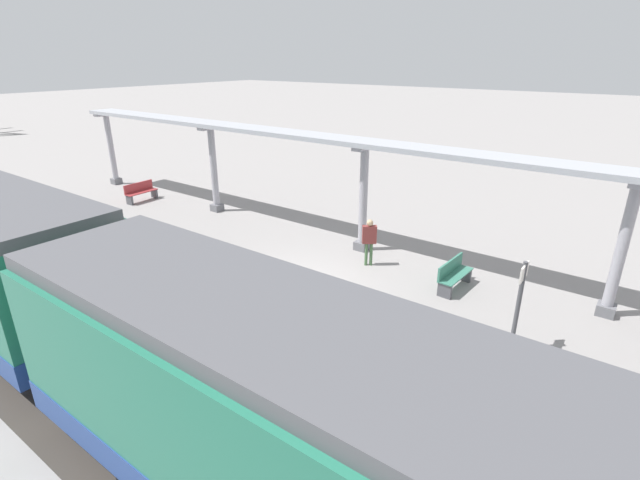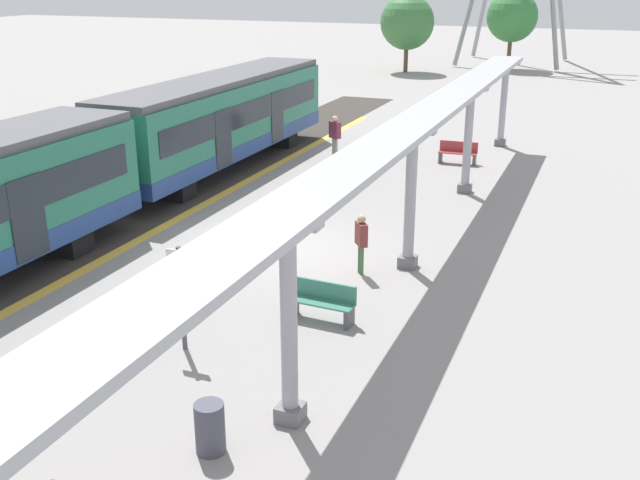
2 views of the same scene
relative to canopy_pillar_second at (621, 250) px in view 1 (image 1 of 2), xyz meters
The scene contains 13 objects.
ground_plane 8.53m from the canopy_pillar_second, 116.20° to the left, with size 176.00×176.00×0.00m, color gray.
tactile_edge_strip 10.84m from the canopy_pillar_second, 135.59° to the left, with size 0.35×38.70×0.01m, color yellow.
trackbed 12.15m from the canopy_pillar_second, 141.53° to the left, with size 3.20×50.70×0.01m, color #38332D.
canopy_pillar_second is the anchor object (origin of this frame).
canopy_pillar_third 7.46m from the canopy_pillar_second, 90.00° to the left, with size 1.10×0.44×3.63m.
canopy_pillar_fourth 14.85m from the canopy_pillar_second, 90.00° to the left, with size 1.10×0.44×3.63m.
canopy_pillar_fifth 22.62m from the canopy_pillar_second, 90.00° to the left, with size 1.10×0.44×3.63m.
canopy_beam 7.75m from the canopy_pillar_second, 90.00° to the left, with size 1.20×31.00×0.16m, color #A8AAB2.
bench_mid_platform 18.88m from the canopy_pillar_second, 93.27° to the left, with size 1.52×0.50×0.86m.
bench_far_end 4.15m from the canopy_pillar_second, 103.64° to the left, with size 1.52×0.52×0.86m.
platform_info_sign 3.43m from the canopy_pillar_second, 152.81° to the left, with size 0.56×0.10×2.20m.
passenger_waiting_near_edge 18.59m from the canopy_pillar_second, 108.32° to the left, with size 0.56×0.46×1.77m.
passenger_by_the_benches 6.73m from the canopy_pillar_second, 98.49° to the left, with size 0.43×0.48×1.55m.
Camera 1 is at (-9.33, -7.79, 6.33)m, focal length 26.26 mm.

